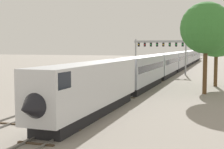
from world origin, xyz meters
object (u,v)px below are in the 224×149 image
(signal_gantry, at_px, (160,48))
(trackside_tree_left, at_px, (217,32))
(passenger_train, at_px, (178,60))
(trackside_tree_mid, at_px, (206,28))

(signal_gantry, bearing_deg, trackside_tree_left, -57.75)
(passenger_train, relative_size, trackside_tree_left, 11.33)
(passenger_train, xyz_separation_m, trackside_tree_mid, (9.05, -43.28, 6.05))
(passenger_train, relative_size, signal_gantry, 11.59)
(signal_gantry, xyz_separation_m, trackside_tree_left, (12.50, -19.80, 2.49))
(passenger_train, height_order, signal_gantry, signal_gantry)
(trackside_tree_left, bearing_deg, passenger_train, 106.75)
(passenger_train, xyz_separation_m, trackside_tree_left, (10.25, -34.05, 5.86))
(passenger_train, height_order, trackside_tree_left, trackside_tree_left)
(signal_gantry, distance_m, trackside_tree_left, 23.55)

